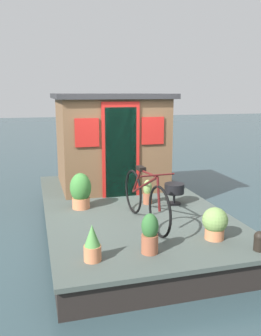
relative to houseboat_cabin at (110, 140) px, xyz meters
The scene contains 11 objects.
ground_plane 2.03m from the houseboat_cabin, behind, with size 60.00×60.00×0.00m, color #2D4247.
houseboat_deck 1.88m from the houseboat_cabin, behind, with size 5.14×2.92×0.43m.
houseboat_cabin is the anchor object (origin of this frame).
bicycle 2.54m from the houseboat_cabin, behind, with size 1.78×0.50×0.87m.
potted_plant_mint 3.45m from the houseboat_cabin, 167.30° to the right, with size 0.35×0.35×0.44m.
potted_plant_fern 1.83m from the houseboat_cabin, 150.42° to the left, with size 0.36×0.36×0.62m.
potted_plant_succulent 3.55m from the houseboat_cabin, behind, with size 0.21×0.21×0.51m.
potted_plant_ivy 1.77m from the houseboat_cabin, 167.44° to the right, with size 0.16×0.16×0.44m.
potted_plant_thyme 3.70m from the houseboat_cabin, 164.40° to the left, with size 0.21×0.21×0.45m.
charcoal_grill 2.00m from the houseboat_cabin, 154.69° to the right, with size 0.35×0.35×0.38m.
mooring_bollard 4.03m from the houseboat_cabin, 163.59° to the right, with size 0.15×0.15×0.26m.
Camera 1 is at (-5.95, 1.58, 2.40)m, focal length 38.14 mm.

